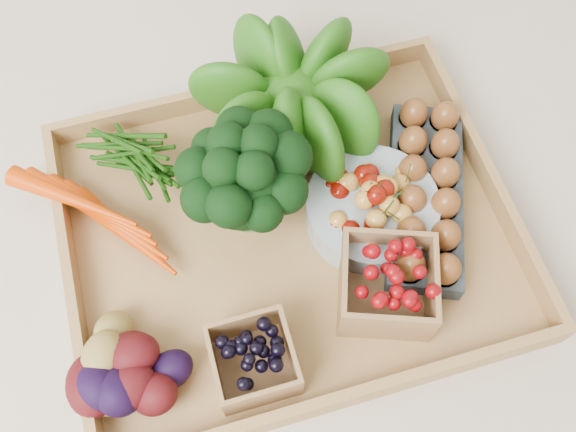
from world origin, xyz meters
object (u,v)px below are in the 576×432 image
object	(u,v)px
broccoli	(245,193)
egg_carton	(425,197)
cherry_bowl	(371,210)
tray	(288,234)

from	to	relation	value
broccoli	egg_carton	bearing A→B (deg)	-11.10
cherry_bowl	broccoli	bearing A→B (deg)	163.04
tray	egg_carton	bearing A→B (deg)	-2.54
cherry_bowl	egg_carton	xyz separation A→B (m)	(0.07, 0.00, -0.01)
tray	egg_carton	xyz separation A→B (m)	(0.18, -0.01, 0.02)
tray	broccoli	world-z (taller)	broccoli
tray	broccoli	distance (m)	0.09
broccoli	tray	bearing A→B (deg)	-39.72
egg_carton	tray	bearing A→B (deg)	-160.21
broccoli	cherry_bowl	bearing A→B (deg)	-16.96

